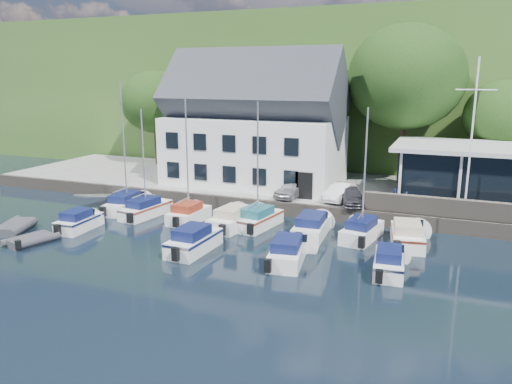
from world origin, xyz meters
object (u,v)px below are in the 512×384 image
Objects in this scene: car_dgrey at (352,196)px; boat_r1_7 at (407,233)px; boat_r1_4 at (258,163)px; boat_r2_0 at (79,220)px; boat_r1_2 at (187,162)px; boat_r1_0 at (124,153)px; boat_r2_2 at (194,239)px; car_white at (341,192)px; boat_r1_1 at (143,159)px; harbor_building at (255,131)px; club_pavilion at (491,175)px; flagpole at (472,138)px; dinghy_0 at (15,225)px; boat_r2_3 at (288,249)px; car_blue at (414,196)px; boat_r1_6 at (365,171)px; boat_r1_5 at (312,224)px; car_silver at (293,189)px; boat_r1_3 at (234,217)px; dinghy_1 at (30,239)px; boat_r2_4 at (389,260)px.

boat_r1_7 is at bearing -67.54° from car_dgrey.
boat_r1_7 is (9.58, -0.02, -3.61)m from boat_r1_4.
boat_r1_2 is at bearing 33.50° from boat_r2_0.
boat_r2_2 is at bearing -39.71° from boat_r1_0.
car_white is at bearing 35.73° from boat_r1_2.
boat_r2_2 is (6.76, -5.19, -3.42)m from boat_r1_1.
harbor_building reaches higher than club_pavilion.
boat_r1_1 is at bearing -166.06° from flagpole.
dinghy_0 is at bearing -156.66° from boat_r2_0.
club_pavilion is 1.58× the size of boat_r1_1.
harbor_building is 9.57m from boat_r1_4.
boat_r2_3 is at bearing -61.50° from harbor_building.
club_pavilion is 5.58m from car_blue.
boat_r1_4 is at bearing -170.16° from boat_r1_6.
boat_r1_2 is at bearing 178.62° from boat_r1_5.
boat_r1_1 is 1.30× the size of boat_r1_5.
harbor_building is at bearing 100.26° from boat_r2_2.
boat_r2_3 is at bearing -80.83° from car_white.
car_silver is 0.44× the size of boat_r1_2.
boat_r2_0 is at bearing -175.64° from boat_r1_7.
harbor_building is 10.64m from boat_r1_3.
car_silver is 6.11m from boat_r1_3.
dinghy_1 is at bearing -177.63° from boat_r2_3.
dinghy_0 is at bearing 178.76° from boat_r2_4.
boat_r1_4 is 1.52× the size of boat_r2_2.
club_pavilion is 24.33m from boat_r1_1.
car_dgrey is 10.09m from boat_r2_3.
car_blue is (8.65, 0.70, 0.04)m from car_silver.
boat_r2_3 is at bearing -146.51° from boat_r1_7.
car_blue is 26.83m from dinghy_0.
club_pavilion is 2.24× the size of boat_r2_3.
boat_r1_7 is at bearing 5.28° from boat_r1_2.
car_silver is 12.92m from boat_r2_4.
dinghy_1 is (-20.82, -14.01, -1.35)m from car_blue.
boat_r1_2 is at bearing 12.35° from dinghy_0.
boat_r1_7 is 20.80m from boat_r2_0.
car_blue is at bearing 26.29° from boat_r1_1.
car_dgrey is at bearing 51.01° from boat_r1_4.
boat_r1_3 is (2.28, -9.30, -4.64)m from harbor_building.
boat_r1_2 is 1.43× the size of boat_r2_3.
boat_r2_3 is at bearing -61.10° from car_silver.
boat_r1_5 is at bearing 44.58° from dinghy_1.
boat_r1_2 is at bearing -135.37° from car_white.
boat_r1_0 reaches higher than boat_r1_7.
car_silver is 0.43× the size of boat_r1_4.
boat_r1_1 is at bearing 172.46° from boat_r1_7.
car_dgrey reaches higher than boat_r2_3.
flagpole is (16.45, -4.03, 0.64)m from harbor_building.
boat_r1_1 reaches higher than boat_r2_4.
harbor_building is 14.02m from car_blue.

